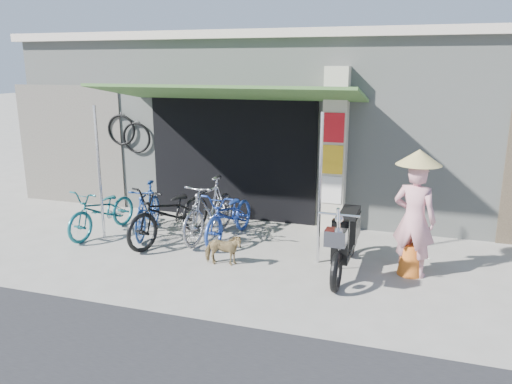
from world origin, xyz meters
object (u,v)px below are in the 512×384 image
(bike_navy, at_px, (230,215))
(street_dog, at_px, (223,250))
(bike_teal, at_px, (103,211))
(bike_silver, at_px, (209,209))
(bike_black, at_px, (171,213))
(moped, at_px, (346,239))
(nun, at_px, (414,215))
(bike_blue, at_px, (148,209))

(bike_navy, distance_m, street_dog, 1.18)
(bike_teal, bearing_deg, bike_silver, 18.91)
(bike_black, xyz_separation_m, moped, (3.09, -0.40, -0.01))
(bike_navy, xyz_separation_m, nun, (3.08, -0.60, 0.47))
(bike_blue, height_order, moped, moped)
(street_dog, bearing_deg, nun, -89.63)
(bike_teal, distance_m, bike_black, 1.37)
(bike_silver, height_order, nun, nun)
(bike_black, xyz_separation_m, nun, (4.04, -0.23, 0.40))
(street_dog, height_order, nun, nun)
(moped, height_order, nun, nun)
(bike_silver, distance_m, street_dog, 1.33)
(bike_black, xyz_separation_m, bike_navy, (0.96, 0.37, -0.06))
(bike_teal, xyz_separation_m, bike_silver, (1.95, 0.38, 0.10))
(bike_blue, bearing_deg, nun, -19.36)
(bike_teal, distance_m, street_dog, 2.73)
(bike_navy, bearing_deg, bike_teal, -164.23)
(bike_teal, relative_size, bike_navy, 0.98)
(bike_blue, height_order, bike_silver, bike_silver)
(bike_silver, bearing_deg, bike_navy, 10.23)
(bike_teal, distance_m, nun, 5.43)
(bike_black, distance_m, moped, 3.12)
(bike_navy, xyz_separation_m, street_dog, (0.31, -1.12, -0.20))
(street_dog, xyz_separation_m, moped, (1.83, 0.35, 0.25))
(bike_navy, distance_m, nun, 3.17)
(bike_teal, bearing_deg, moped, 3.20)
(bike_teal, relative_size, moped, 0.86)
(bike_teal, distance_m, bike_blue, 0.83)
(bike_blue, distance_m, bike_silver, 1.17)
(bike_teal, xyz_separation_m, street_dog, (2.63, -0.72, -0.19))
(bike_black, height_order, bike_navy, bike_black)
(bike_navy, xyz_separation_m, moped, (2.13, -0.78, 0.05))
(bike_teal, relative_size, bike_black, 0.85)
(bike_blue, xyz_separation_m, bike_black, (0.57, -0.20, 0.04))
(bike_teal, distance_m, bike_navy, 2.36)
(bike_teal, height_order, moped, moped)
(bike_blue, xyz_separation_m, street_dog, (1.84, -0.95, -0.22))
(bike_black, bearing_deg, moped, 9.83)
(street_dog, bearing_deg, bike_teal, 64.39)
(bike_blue, distance_m, street_dog, 2.08)
(bike_silver, relative_size, moped, 0.92)
(bike_navy, bearing_deg, bike_black, -152.79)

